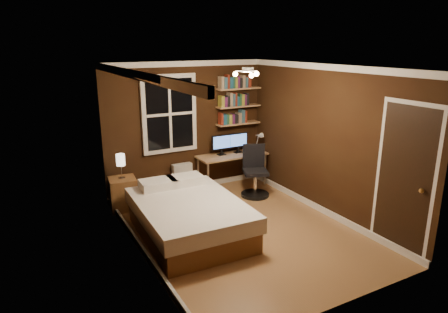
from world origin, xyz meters
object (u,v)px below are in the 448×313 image
radiator (182,178)px  monitor_right (238,143)px  bedside_lamp (121,166)px  desk_lamp (259,142)px  office_chair (255,177)px  nightstand (123,194)px  desk (232,157)px  bed (189,217)px  monitor_left (221,145)px

radiator → monitor_right: 1.33m
bedside_lamp → monitor_right: monitor_right is taller
desk_lamp → office_chair: size_ratio=0.45×
bedside_lamp → desk_lamp: (2.80, -0.03, 0.11)m
nightstand → office_chair: size_ratio=0.58×
nightstand → desk: size_ratio=0.40×
bedside_lamp → monitor_right: size_ratio=1.04×
bed → radiator: (0.61, 1.72, -0.00)m
desk_lamp → office_chair: (-0.42, -0.51, -0.53)m
office_chair → monitor_right: bearing=108.3°
monitor_left → monitor_right: same height
nightstand → monitor_right: 2.50m
nightstand → bedside_lamp: size_ratio=1.30×
bed → nightstand: bed is taller
monitor_left → monitor_right: (0.38, 0.00, 0.00)m
nightstand → desk_lamp: size_ratio=1.28×
bed → bedside_lamp: (-0.62, 1.45, 0.49)m
monitor_left → office_chair: size_ratio=0.43×
nightstand → radiator: radiator is taller
desk → monitor_right: monitor_right is taller
bedside_lamp → radiator: (1.23, 0.27, -0.49)m
nightstand → radiator: bearing=18.8°
nightstand → desk_lamp: desk_lamp is taller
radiator → monitor_right: (1.19, -0.11, 0.59)m
nightstand → desk_lamp: 2.87m
nightstand → monitor_left: (2.04, 0.16, 0.60)m
radiator → nightstand: bearing=-167.6°
bed → nightstand: bearing=114.9°
office_chair → bed: bearing=-131.3°
monitor_left → monitor_right: size_ratio=1.00×
monitor_left → bedside_lamp: bearing=-175.5°
desk → monitor_right: bearing=21.8°
radiator → desk: 1.08m
monitor_left → office_chair: bearing=-63.7°
desk_lamp → nightstand: bearing=179.5°
monitor_right → office_chair: bearing=-93.0°
nightstand → monitor_right: monitor_right is taller
bed → desk_lamp: bearing=35.0°
nightstand → radiator: size_ratio=0.98×
bedside_lamp → nightstand: bearing=0.0°
nightstand → desk: 2.27m
desk → desk_lamp: size_ratio=3.23×
bedside_lamp → desk: bedside_lamp is taller
office_chair → bedside_lamp: bearing=-171.4°
bedside_lamp → monitor_right: (2.42, 0.16, 0.10)m
desk → desk_lamp: bearing=-11.7°
monitor_right → bed: bearing=-138.2°
radiator → monitor_left: monitor_left is taller
bed → bedside_lamp: size_ratio=4.74×
monitor_left → desk: bearing=-19.2°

